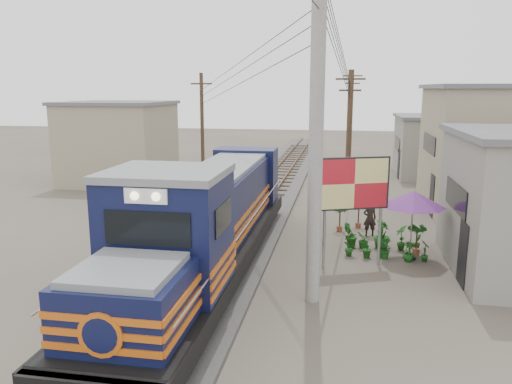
% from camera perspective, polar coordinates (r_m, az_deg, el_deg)
% --- Properties ---
extents(ground, '(120.00, 120.00, 0.00)m').
position_cam_1_polar(ground, '(15.84, -6.42, -10.59)').
color(ground, '#473F35').
rests_on(ground, ground).
extents(ballast, '(3.60, 70.00, 0.16)m').
position_cam_1_polar(ballast, '(25.12, -0.04, -1.88)').
color(ballast, '#595651').
rests_on(ballast, ground).
extents(track, '(1.15, 70.00, 0.12)m').
position_cam_1_polar(track, '(25.07, -0.04, -1.48)').
color(track, '#51331E').
rests_on(track, ground).
extents(locomotive, '(2.92, 15.86, 3.93)m').
position_cam_1_polar(locomotive, '(16.18, -5.58, -3.65)').
color(locomotive, black).
rests_on(locomotive, ground).
extents(utility_pole_main, '(0.40, 0.40, 10.00)m').
position_cam_1_polar(utility_pole_main, '(13.60, 6.91, 7.44)').
color(utility_pole_main, '#9E9B93').
rests_on(utility_pole_main, ground).
extents(wooden_pole_mid, '(1.60, 0.24, 7.00)m').
position_cam_1_polar(wooden_pole_mid, '(28.14, 10.53, 6.82)').
color(wooden_pole_mid, '#4C3826').
rests_on(wooden_pole_mid, ground).
extents(wooden_pole_far, '(1.60, 0.24, 7.50)m').
position_cam_1_polar(wooden_pole_far, '(42.09, 10.83, 8.73)').
color(wooden_pole_far, '#4C3826').
rests_on(wooden_pole_far, ground).
extents(wooden_pole_left, '(1.60, 0.24, 7.00)m').
position_cam_1_polar(wooden_pole_left, '(33.42, -6.17, 7.70)').
color(wooden_pole_left, '#4C3826').
rests_on(wooden_pole_left, ground).
extents(power_lines, '(9.65, 19.00, 3.30)m').
position_cam_1_polar(power_lines, '(23.00, -1.07, 15.65)').
color(power_lines, black).
rests_on(power_lines, ground).
extents(shophouse_back, '(6.30, 6.30, 4.20)m').
position_cam_1_polar(shophouse_back, '(36.88, 20.53, 4.95)').
color(shophouse_back, gray).
rests_on(shophouse_back, ground).
extents(shophouse_left, '(6.30, 6.30, 5.20)m').
position_cam_1_polar(shophouse_left, '(33.41, -15.40, 5.51)').
color(shophouse_left, gray).
rests_on(shophouse_left, ground).
extents(billboard, '(2.33, 0.99, 3.78)m').
position_cam_1_polar(billboard, '(16.96, 11.15, 0.65)').
color(billboard, '#99999E').
rests_on(billboard, ground).
extents(market_umbrella, '(2.50, 2.50, 2.49)m').
position_cam_1_polar(market_umbrella, '(18.35, 17.54, -0.79)').
color(market_umbrella, black).
rests_on(market_umbrella, ground).
extents(vendor, '(0.60, 0.44, 1.49)m').
position_cam_1_polar(vendor, '(21.13, 12.88, -2.95)').
color(vendor, black).
rests_on(vendor, ground).
extents(plant_nursery, '(3.12, 2.03, 1.12)m').
position_cam_1_polar(plant_nursery, '(19.21, 13.95, -5.43)').
color(plant_nursery, '#184D16').
rests_on(plant_nursery, ground).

